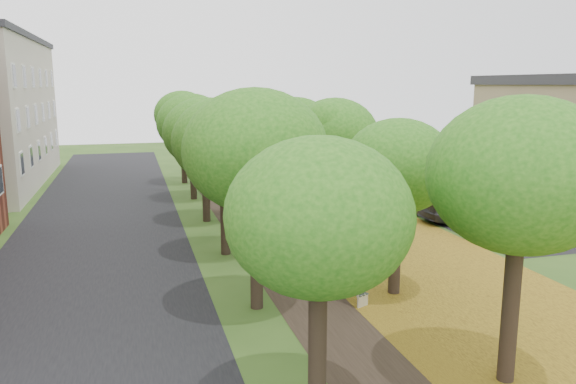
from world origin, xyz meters
TOP-DOWN VIEW (x-y plane):
  - street_asphalt at (-7.50, 15.00)m, footprint 8.00×70.00m
  - footpath at (0.00, 15.00)m, footprint 3.20×70.00m
  - leaf_verge at (5.00, 15.00)m, footprint 7.50×70.00m
  - parking_lot at (13.50, 16.00)m, footprint 9.00×16.00m
  - tree_row_west at (-2.20, 15.00)m, footprint 4.08×34.08m
  - tree_row_east at (2.60, 15.00)m, footprint 4.08×34.08m
  - bench at (0.72, 5.79)m, footprint 1.09×1.67m
  - car_silver at (11.13, 11.50)m, footprint 3.86×1.86m
  - car_red at (11.00, 10.88)m, footprint 4.24×2.66m
  - car_grey at (11.00, 14.43)m, footprint 5.37×2.32m
  - car_white at (11.00, 16.78)m, footprint 4.99×2.45m

SIDE VIEW (x-z plane):
  - street_asphalt at x=-7.50m, z-range 0.00..0.01m
  - parking_lot at x=13.50m, z-range 0.00..0.01m
  - footpath at x=0.00m, z-range 0.00..0.01m
  - leaf_verge at x=5.00m, z-range 0.00..0.01m
  - bench at x=0.72m, z-range 0.02..0.78m
  - car_silver at x=11.13m, z-range 0.00..1.27m
  - car_red at x=11.00m, z-range 0.00..1.32m
  - car_white at x=11.00m, z-range 0.00..1.36m
  - car_grey at x=11.00m, z-range 0.00..1.54m
  - tree_row_west at x=-2.20m, z-range 1.43..7.80m
  - tree_row_east at x=2.60m, z-range 1.43..7.80m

